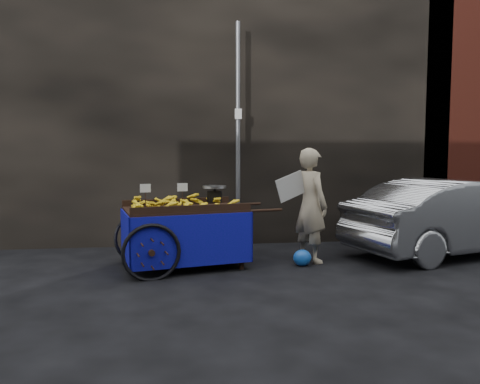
{
  "coord_description": "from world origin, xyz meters",
  "views": [
    {
      "loc": [
        -0.72,
        -7.01,
        1.74
      ],
      "look_at": [
        0.24,
        0.5,
        1.08
      ],
      "focal_mm": 35.0,
      "sensor_mm": 36.0,
      "label": 1
    }
  ],
  "objects": [
    {
      "name": "ground",
      "position": [
        0.0,
        0.0,
        0.0
      ],
      "size": [
        80.0,
        80.0,
        0.0
      ],
      "primitive_type": "plane",
      "color": "black",
      "rests_on": "ground"
    },
    {
      "name": "banana_cart",
      "position": [
        -0.72,
        -0.03,
        0.8
      ],
      "size": [
        2.57,
        1.55,
        1.3
      ],
      "rotation": [
        0.0,
        0.0,
        0.22
      ],
      "color": "black",
      "rests_on": "ground"
    },
    {
      "name": "parked_car",
      "position": [
        3.86,
        0.28,
        0.64
      ],
      "size": [
        4.09,
        2.38,
        1.27
      ],
      "primitive_type": "imported",
      "rotation": [
        0.0,
        0.0,
        1.85
      ],
      "color": "#A5A7AC",
      "rests_on": "ground"
    },
    {
      "name": "plastic_bag",
      "position": [
        1.1,
        -0.2,
        0.13
      ],
      "size": [
        0.28,
        0.22,
        0.25
      ],
      "primitive_type": "ellipsoid",
      "color": "blue",
      "rests_on": "ground"
    },
    {
      "name": "vendor",
      "position": [
        1.29,
        0.07,
        0.9
      ],
      "size": [
        0.95,
        0.78,
        1.79
      ],
      "rotation": [
        0.0,
        0.0,
        2.07
      ],
      "color": "tan",
      "rests_on": "ground"
    },
    {
      "name": "street_pole",
      "position": [
        0.3,
        1.3,
        2.01
      ],
      "size": [
        0.12,
        0.1,
        4.0
      ],
      "color": "slate",
      "rests_on": "ground"
    },
    {
      "name": "building_wall",
      "position": [
        0.39,
        2.6,
        2.5
      ],
      "size": [
        13.5,
        2.0,
        5.0
      ],
      "color": "black",
      "rests_on": "ground"
    }
  ]
}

